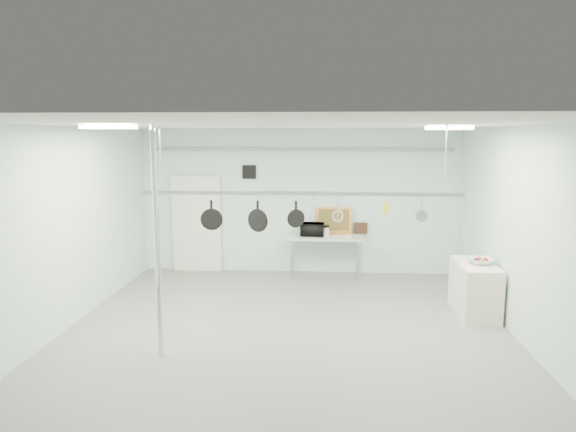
# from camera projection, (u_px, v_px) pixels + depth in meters

# --- Properties ---
(floor) EXTENTS (8.00, 8.00, 0.00)m
(floor) POSITION_uv_depth(u_px,v_px,m) (285.00, 341.00, 7.68)
(floor) COLOR gray
(floor) RESTS_ON ground
(ceiling) EXTENTS (7.00, 8.00, 0.02)m
(ceiling) POSITION_uv_depth(u_px,v_px,m) (285.00, 125.00, 7.19)
(ceiling) COLOR silver
(ceiling) RESTS_ON back_wall
(back_wall) EXTENTS (7.00, 0.02, 3.20)m
(back_wall) POSITION_uv_depth(u_px,v_px,m) (299.00, 201.00, 11.36)
(back_wall) COLOR silver
(back_wall) RESTS_ON floor
(right_wall) EXTENTS (0.02, 8.00, 3.20)m
(right_wall) POSITION_uv_depth(u_px,v_px,m) (533.00, 240.00, 7.19)
(right_wall) COLOR silver
(right_wall) RESTS_ON floor
(door) EXTENTS (1.10, 0.10, 2.20)m
(door) POSITION_uv_depth(u_px,v_px,m) (197.00, 225.00, 11.56)
(door) COLOR silver
(door) RESTS_ON floor
(wall_vent) EXTENTS (0.30, 0.04, 0.30)m
(wall_vent) POSITION_uv_depth(u_px,v_px,m) (249.00, 172.00, 11.32)
(wall_vent) COLOR black
(wall_vent) RESTS_ON back_wall
(conduit_pipe) EXTENTS (6.60, 0.07, 0.07)m
(conduit_pipe) POSITION_uv_depth(u_px,v_px,m) (299.00, 149.00, 11.10)
(conduit_pipe) COLOR gray
(conduit_pipe) RESTS_ON back_wall
(chrome_pole) EXTENTS (0.08, 0.08, 3.20)m
(chrome_pole) POSITION_uv_depth(u_px,v_px,m) (157.00, 243.00, 6.96)
(chrome_pole) COLOR silver
(chrome_pole) RESTS_ON floor
(prep_table) EXTENTS (1.60, 0.70, 0.91)m
(prep_table) POSITION_uv_depth(u_px,v_px,m) (326.00, 239.00, 11.06)
(prep_table) COLOR #B2D1BB
(prep_table) RESTS_ON floor
(side_cabinet) EXTENTS (0.60, 1.20, 0.90)m
(side_cabinet) POSITION_uv_depth(u_px,v_px,m) (475.00, 289.00, 8.77)
(side_cabinet) COLOR silver
(side_cabinet) RESTS_ON floor
(pot_rack) EXTENTS (4.80, 0.06, 1.00)m
(pot_rack) POSITION_uv_depth(u_px,v_px,m) (300.00, 191.00, 7.62)
(pot_rack) COLOR #B7B7BC
(pot_rack) RESTS_ON ceiling
(light_panel_left) EXTENTS (0.65, 0.30, 0.05)m
(light_panel_left) POSITION_uv_depth(u_px,v_px,m) (109.00, 127.00, 6.56)
(light_panel_left) COLOR white
(light_panel_left) RESTS_ON ceiling
(light_panel_right) EXTENTS (0.65, 0.30, 0.05)m
(light_panel_right) POSITION_uv_depth(u_px,v_px,m) (449.00, 128.00, 7.61)
(light_panel_right) COLOR white
(light_panel_right) RESTS_ON ceiling
(microwave) EXTENTS (0.52, 0.37, 0.28)m
(microwave) POSITION_uv_depth(u_px,v_px,m) (312.00, 229.00, 11.06)
(microwave) COLOR black
(microwave) RESTS_ON prep_table
(coffee_canister) EXTENTS (0.16, 0.16, 0.19)m
(coffee_canister) POSITION_uv_depth(u_px,v_px,m) (326.00, 232.00, 11.01)
(coffee_canister) COLOR silver
(coffee_canister) RESTS_ON prep_table
(painting_large) EXTENTS (0.78, 0.16, 0.58)m
(painting_large) POSITION_uv_depth(u_px,v_px,m) (334.00, 220.00, 11.29)
(painting_large) COLOR orange
(painting_large) RESTS_ON prep_table
(painting_small) EXTENTS (0.30, 0.09, 0.25)m
(painting_small) POSITION_uv_depth(u_px,v_px,m) (361.00, 228.00, 11.27)
(painting_small) COLOR black
(painting_small) RESTS_ON prep_table
(fruit_bowl) EXTENTS (0.41, 0.41, 0.10)m
(fruit_bowl) POSITION_uv_depth(u_px,v_px,m) (481.00, 261.00, 8.66)
(fruit_bowl) COLOR silver
(fruit_bowl) RESTS_ON side_cabinet
(skillet_left) EXTENTS (0.33, 0.11, 0.46)m
(skillet_left) POSITION_uv_depth(u_px,v_px,m) (212.00, 215.00, 7.77)
(skillet_left) COLOR black
(skillet_left) RESTS_ON pot_rack
(skillet_mid) EXTENTS (0.34, 0.20, 0.47)m
(skillet_mid) POSITION_uv_depth(u_px,v_px,m) (258.00, 216.00, 7.72)
(skillet_mid) COLOR black
(skillet_mid) RESTS_ON pot_rack
(skillet_right) EXTENTS (0.27, 0.17, 0.38)m
(skillet_right) POSITION_uv_depth(u_px,v_px,m) (296.00, 214.00, 7.67)
(skillet_right) COLOR black
(skillet_right) RESTS_ON pot_rack
(whisk) EXTENTS (0.22, 0.22, 0.33)m
(whisk) POSITION_uv_depth(u_px,v_px,m) (338.00, 212.00, 7.63)
(whisk) COLOR #A4A4A8
(whisk) RESTS_ON pot_rack
(grater) EXTENTS (0.08, 0.04, 0.20)m
(grater) POSITION_uv_depth(u_px,v_px,m) (385.00, 209.00, 7.57)
(grater) COLOR #BDC116
(grater) RESTS_ON pot_rack
(saucepan) EXTENTS (0.18, 0.10, 0.30)m
(saucepan) POSITION_uv_depth(u_px,v_px,m) (422.00, 212.00, 7.54)
(saucepan) COLOR #AFAEB3
(saucepan) RESTS_ON pot_rack
(fruit_cluster) EXTENTS (0.24, 0.24, 0.09)m
(fruit_cluster) POSITION_uv_depth(u_px,v_px,m) (481.00, 259.00, 8.66)
(fruit_cluster) COLOR #AB0F1C
(fruit_cluster) RESTS_ON fruit_bowl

